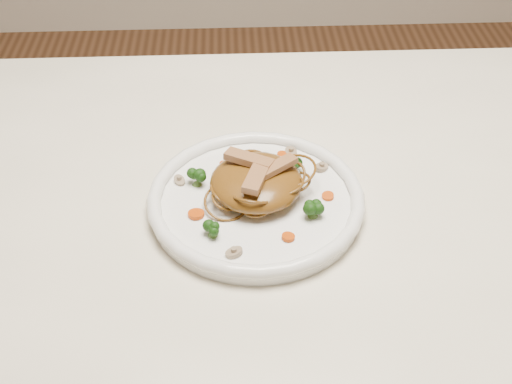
{
  "coord_description": "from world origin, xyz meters",
  "views": [
    {
      "loc": [
        -0.1,
        -0.76,
        1.39
      ],
      "look_at": [
        -0.07,
        -0.05,
        0.78
      ],
      "focal_mm": 47.56,
      "sensor_mm": 36.0,
      "label": 1
    }
  ],
  "objects": [
    {
      "name": "broccoli_0",
      "position": [
        -0.01,
        0.01,
        0.78
      ],
      "size": [
        0.03,
        0.03,
        0.03
      ],
      "primitive_type": null,
      "rotation": [
        0.0,
        0.0,
        0.12
      ],
      "color": "#18450E",
      "rests_on": "plate"
    },
    {
      "name": "broccoli_1",
      "position": [
        -0.15,
        -0.01,
        0.78
      ],
      "size": [
        0.03,
        0.03,
        0.03
      ],
      "primitive_type": null,
      "rotation": [
        0.0,
        0.0,
        0.25
      ],
      "color": "#18450E",
      "rests_on": "plate"
    },
    {
      "name": "mushroom_3",
      "position": [
        -0.01,
        0.06,
        0.77
      ],
      "size": [
        0.03,
        0.03,
        0.01
      ],
      "primitive_type": "cylinder",
      "rotation": [
        0.0,
        0.0,
        1.94
      ],
      "color": "gray",
      "rests_on": "plate"
    },
    {
      "name": "broccoli_3",
      "position": [
        0.01,
        -0.08,
        0.78
      ],
      "size": [
        0.03,
        0.03,
        0.03
      ],
      "primitive_type": null,
      "rotation": [
        0.0,
        0.0,
        0.29
      ],
      "color": "#18450E",
      "rests_on": "plate"
    },
    {
      "name": "mushroom_0",
      "position": [
        -0.1,
        -0.15,
        0.77
      ],
      "size": [
        0.03,
        0.03,
        0.01
      ],
      "primitive_type": "cylinder",
      "rotation": [
        0.0,
        0.0,
        0.53
      ],
      "color": "gray",
      "rests_on": "plate"
    },
    {
      "name": "table",
      "position": [
        0.0,
        0.0,
        0.65
      ],
      "size": [
        1.2,
        0.8,
        0.75
      ],
      "color": "white",
      "rests_on": "ground"
    },
    {
      "name": "carrot_4",
      "position": [
        -0.03,
        -0.13,
        0.77
      ],
      "size": [
        0.02,
        0.02,
        0.0
      ],
      "primitive_type": "cylinder",
      "rotation": [
        0.0,
        0.0,
        -0.43
      ],
      "color": "#B23506",
      "rests_on": "plate"
    },
    {
      "name": "plate",
      "position": [
        -0.07,
        -0.05,
        0.76
      ],
      "size": [
        0.36,
        0.36,
        0.02
      ],
      "primitive_type": "cylinder",
      "rotation": [
        0.0,
        0.0,
        -0.23
      ],
      "color": "white",
      "rests_on": "table"
    },
    {
      "name": "mushroom_2",
      "position": [
        -0.18,
        -0.0,
        0.77
      ],
      "size": [
        0.03,
        0.03,
        0.01
      ],
      "primitive_type": "cylinder",
      "rotation": [
        0.0,
        0.0,
        -1.05
      ],
      "color": "gray",
      "rests_on": "plate"
    },
    {
      "name": "broccoli_2",
      "position": [
        -0.13,
        -0.12,
        0.78
      ],
      "size": [
        0.02,
        0.02,
        0.03
      ],
      "primitive_type": null,
      "rotation": [
        0.0,
        0.0,
        -0.01
      ],
      "color": "#18450E",
      "rests_on": "plate"
    },
    {
      "name": "carrot_2",
      "position": [
        0.03,
        -0.05,
        0.77
      ],
      "size": [
        0.02,
        0.02,
        0.0
      ],
      "primitive_type": "cylinder",
      "rotation": [
        0.0,
        0.0,
        0.07
      ],
      "color": "#B23506",
      "rests_on": "plate"
    },
    {
      "name": "chicken_c",
      "position": [
        -0.07,
        -0.05,
        0.81
      ],
      "size": [
        0.05,
        0.07,
        0.01
      ],
      "primitive_type": "cube",
      "rotation": [
        0.0,
        0.0,
        4.38
      ],
      "color": "#A7744F",
      "rests_on": "noodle_mound"
    },
    {
      "name": "chicken_b",
      "position": [
        -0.08,
        -0.01,
        0.81
      ],
      "size": [
        0.07,
        0.05,
        0.01
      ],
      "primitive_type": "cube",
      "rotation": [
        0.0,
        0.0,
        2.67
      ],
      "color": "#A7744F",
      "rests_on": "noodle_mound"
    },
    {
      "name": "carrot_3",
      "position": [
        -0.11,
        0.03,
        0.77
      ],
      "size": [
        0.02,
        0.02,
        0.0
      ],
      "primitive_type": "cylinder",
      "rotation": [
        0.0,
        0.0,
        -0.31
      ],
      "color": "#B23506",
      "rests_on": "plate"
    },
    {
      "name": "carrot_0",
      "position": [
        -0.02,
        0.05,
        0.77
      ],
      "size": [
        0.02,
        0.02,
        0.0
      ],
      "primitive_type": "cylinder",
      "rotation": [
        0.0,
        0.0,
        -0.27
      ],
      "color": "#B23506",
      "rests_on": "plate"
    },
    {
      "name": "mushroom_1",
      "position": [
        0.03,
        0.02,
        0.77
      ],
      "size": [
        0.03,
        0.03,
        0.01
      ],
      "primitive_type": "cylinder",
      "rotation": [
        0.0,
        0.0,
        0.79
      ],
      "color": "gray",
      "rests_on": "plate"
    },
    {
      "name": "noodle_mound",
      "position": [
        -0.07,
        -0.03,
        0.79
      ],
      "size": [
        0.15,
        0.15,
        0.04
      ],
      "primitive_type": "ellipsoid",
      "rotation": [
        0.0,
        0.0,
        -0.14
      ],
      "color": "brown",
      "rests_on": "plate"
    },
    {
      "name": "carrot_1",
      "position": [
        -0.15,
        -0.08,
        0.77
      ],
      "size": [
        0.03,
        0.03,
        0.0
      ],
      "primitive_type": "cylinder",
      "rotation": [
        0.0,
        0.0,
        0.41
      ],
      "color": "#B23506",
      "rests_on": "plate"
    },
    {
      "name": "chicken_a",
      "position": [
        -0.04,
        -0.03,
        0.81
      ],
      "size": [
        0.06,
        0.05,
        0.01
      ],
      "primitive_type": "cube",
      "rotation": [
        0.0,
        0.0,
        0.61
      ],
      "color": "#A7744F",
      "rests_on": "noodle_mound"
    }
  ]
}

